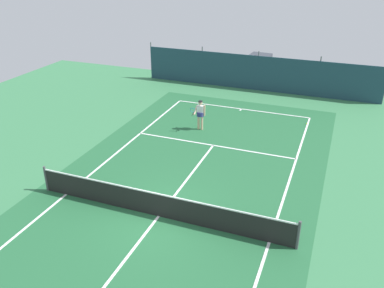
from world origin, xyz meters
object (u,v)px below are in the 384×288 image
at_px(parked_car, 259,66).
at_px(tennis_ball_near_player, 307,124).
at_px(tennis_player, 200,113).
at_px(tennis_net, 158,205).

bearing_deg(parked_car, tennis_ball_near_player, 123.50).
height_order(tennis_player, tennis_ball_near_player, tennis_player).
xyz_separation_m(tennis_ball_near_player, parked_car, (-4.65, 8.30, 0.81)).
xyz_separation_m(tennis_net, tennis_ball_near_player, (4.06, 10.89, -0.48)).
relative_size(tennis_player, tennis_ball_near_player, 24.85).
height_order(tennis_net, parked_car, parked_car).
bearing_deg(tennis_net, parked_car, 91.78).
bearing_deg(tennis_player, tennis_net, 97.77).
distance_m(tennis_player, parked_car, 11.16).
bearing_deg(parked_car, tennis_player, 90.52).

